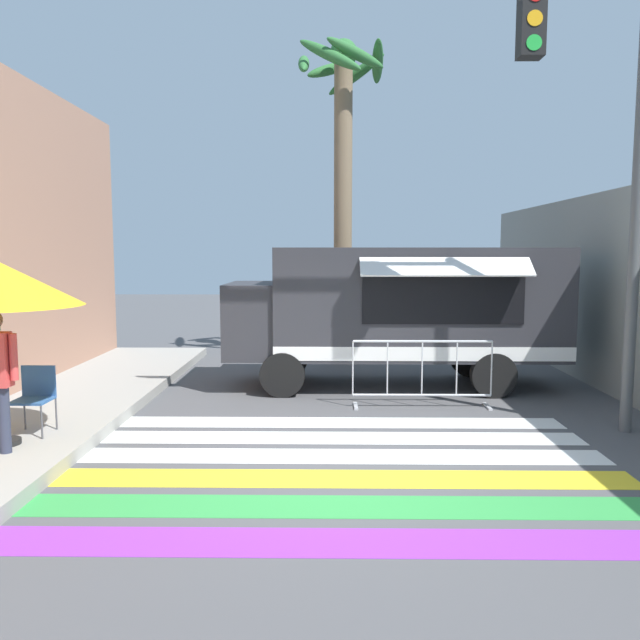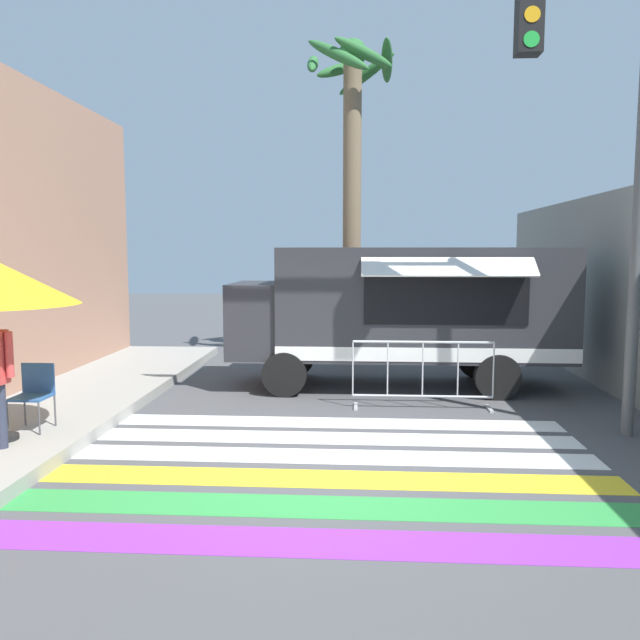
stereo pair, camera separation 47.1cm
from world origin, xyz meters
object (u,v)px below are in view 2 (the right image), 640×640
Objects in this scene: traffic_signal_pole at (576,110)px; folding_chair at (34,390)px; barricade_front at (423,375)px; food_truck at (396,306)px; palm_tree at (352,154)px.

traffic_signal_pole reaches higher than folding_chair.
barricade_front is (-1.77, 1.34, -3.77)m from traffic_signal_pole.
barricade_front is (5.27, 2.06, -0.14)m from folding_chair.
food_truck is at bearing 57.58° from folding_chair.
barricade_front is at bearing -73.98° from palm_tree.
palm_tree is (4.07, 6.23, 3.96)m from folding_chair.
folding_chair is at bearing -123.15° from palm_tree.
folding_chair is at bearing -174.18° from traffic_signal_pole.
traffic_signal_pole is 7.95m from folding_chair.
food_truck is 0.96× the size of traffic_signal_pole.
food_truck is at bearing -71.47° from palm_tree.
folding_chair is (-7.04, -0.72, -3.63)m from traffic_signal_pole.
traffic_signal_pole is at bearing -54.50° from food_truck.
traffic_signal_pole is 7.43× the size of folding_chair.
palm_tree is (-0.86, 2.55, 3.15)m from food_truck.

